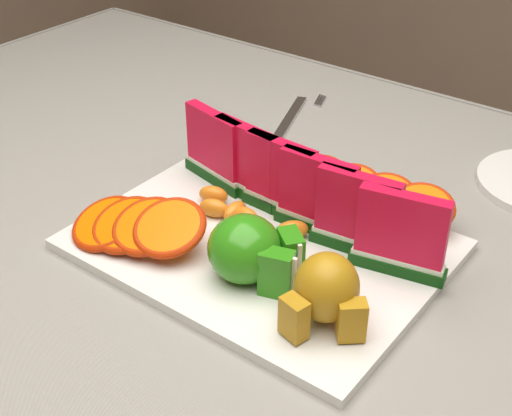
{
  "coord_description": "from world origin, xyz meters",
  "views": [
    {
      "loc": [
        0.44,
        -0.55,
        1.25
      ],
      "look_at": [
        0.04,
        -0.02,
        0.81
      ],
      "focal_mm": 50.0,
      "sensor_mm": 36.0,
      "label": 1
    }
  ],
  "objects_px": {
    "apple_cluster": "(251,251)",
    "fork": "(292,118)",
    "platter": "(261,245)",
    "pear_cluster": "(326,291)"
  },
  "relations": [
    {
      "from": "platter",
      "to": "pear_cluster",
      "type": "bearing_deg",
      "value": -28.81
    },
    {
      "from": "platter",
      "to": "fork",
      "type": "xyz_separation_m",
      "value": [
        -0.17,
        0.3,
        -0.0
      ]
    },
    {
      "from": "platter",
      "to": "fork",
      "type": "height_order",
      "value": "platter"
    },
    {
      "from": "platter",
      "to": "pear_cluster",
      "type": "xyz_separation_m",
      "value": [
        0.13,
        -0.07,
        0.04
      ]
    },
    {
      "from": "apple_cluster",
      "to": "pear_cluster",
      "type": "height_order",
      "value": "pear_cluster"
    },
    {
      "from": "apple_cluster",
      "to": "fork",
      "type": "xyz_separation_m",
      "value": [
        -0.2,
        0.36,
        -0.04
      ]
    },
    {
      "from": "platter",
      "to": "apple_cluster",
      "type": "relative_size",
      "value": 3.58
    },
    {
      "from": "platter",
      "to": "fork",
      "type": "distance_m",
      "value": 0.35
    },
    {
      "from": "apple_cluster",
      "to": "fork",
      "type": "bearing_deg",
      "value": 118.57
    },
    {
      "from": "platter",
      "to": "apple_cluster",
      "type": "distance_m",
      "value": 0.08
    }
  ]
}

